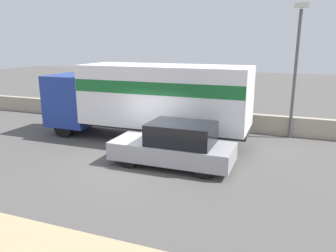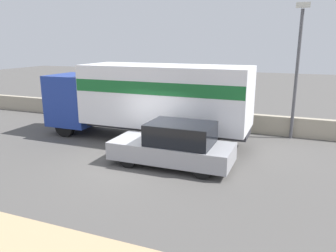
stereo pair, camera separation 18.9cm
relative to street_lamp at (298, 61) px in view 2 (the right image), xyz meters
name	(u,v)px [view 2 (the right image)]	position (x,y,z in m)	size (l,w,h in m)	color
ground_plane	(138,164)	(-4.98, -5.53, -3.45)	(80.00, 80.00, 0.00)	#514F4C
stone_wall_backdrop	(189,118)	(-4.98, 0.35, -3.00)	(60.00, 0.35, 0.90)	#A39984
street_lamp	(298,61)	(0.00, 0.00, 0.00)	(0.56, 0.28, 5.85)	#4C4C51
box_truck	(149,96)	(-5.88, -2.57, -1.49)	(9.24, 2.60, 3.32)	navy
car_hatchback	(175,145)	(-3.73, -5.18, -2.70)	(4.29, 1.73, 1.57)	#9E9EA3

